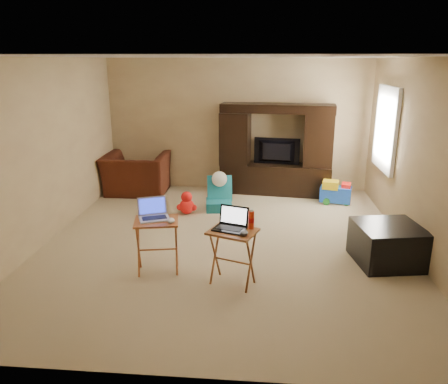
# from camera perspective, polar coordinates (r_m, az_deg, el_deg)

# --- Properties ---
(floor) EXTENTS (5.50, 5.50, 0.00)m
(floor) POSITION_cam_1_polar(r_m,az_deg,el_deg) (6.19, 0.16, -6.56)
(floor) COLOR #C7B68A
(floor) RESTS_ON ground
(ceiling) EXTENTS (5.50, 5.50, 0.00)m
(ceiling) POSITION_cam_1_polar(r_m,az_deg,el_deg) (5.68, 0.19, 17.27)
(ceiling) COLOR silver
(ceiling) RESTS_ON ground
(wall_back) EXTENTS (5.00, 0.00, 5.00)m
(wall_back) POSITION_cam_1_polar(r_m,az_deg,el_deg) (8.51, 1.77, 8.70)
(wall_back) COLOR tan
(wall_back) RESTS_ON ground
(wall_front) EXTENTS (5.00, 0.00, 5.00)m
(wall_front) POSITION_cam_1_polar(r_m,az_deg,el_deg) (3.19, -4.05, -5.57)
(wall_front) COLOR tan
(wall_front) RESTS_ON ground
(wall_left) EXTENTS (0.00, 5.50, 5.50)m
(wall_left) POSITION_cam_1_polar(r_m,az_deg,el_deg) (6.51, -22.42, 4.87)
(wall_left) COLOR tan
(wall_left) RESTS_ON ground
(wall_right) EXTENTS (0.00, 5.50, 5.50)m
(wall_right) POSITION_cam_1_polar(r_m,az_deg,el_deg) (6.13, 24.23, 3.97)
(wall_right) COLOR tan
(wall_right) RESTS_ON ground
(window_pane) EXTENTS (0.00, 1.20, 1.20)m
(window_pane) POSITION_cam_1_polar(r_m,az_deg,el_deg) (7.55, 20.53, 7.75)
(window_pane) COLOR white
(window_pane) RESTS_ON ground
(window_frame) EXTENTS (0.06, 1.14, 1.34)m
(window_frame) POSITION_cam_1_polar(r_m,az_deg,el_deg) (7.55, 20.38, 7.76)
(window_frame) COLOR white
(window_frame) RESTS_ON ground
(entertainment_center) EXTENTS (2.12, 0.74, 1.69)m
(entertainment_center) POSITION_cam_1_polar(r_m,az_deg,el_deg) (8.28, 6.84, 5.53)
(entertainment_center) COLOR black
(entertainment_center) RESTS_ON floor
(television) EXTENTS (0.87, 0.24, 0.50)m
(television) POSITION_cam_1_polar(r_m,az_deg,el_deg) (8.24, 6.84, 5.24)
(television) COLOR black
(television) RESTS_ON entertainment_center
(recliner) EXTENTS (1.17, 1.02, 0.76)m
(recliner) POSITION_cam_1_polar(r_m,az_deg,el_deg) (8.48, -11.36, 2.33)
(recliner) COLOR #4C1D10
(recliner) RESTS_ON floor
(child_rocker) EXTENTS (0.49, 0.54, 0.57)m
(child_rocker) POSITION_cam_1_polar(r_m,az_deg,el_deg) (7.40, -0.70, -0.23)
(child_rocker) COLOR #16717E
(child_rocker) RESTS_ON floor
(plush_toy) EXTENTS (0.35, 0.29, 0.39)m
(plush_toy) POSITION_cam_1_polar(r_m,az_deg,el_deg) (7.26, -4.89, -1.39)
(plush_toy) COLOR red
(plush_toy) RESTS_ON floor
(push_toy) EXTENTS (0.62, 0.50, 0.41)m
(push_toy) POSITION_cam_1_polar(r_m,az_deg,el_deg) (8.05, 14.38, 0.06)
(push_toy) COLOR blue
(push_toy) RESTS_ON floor
(ottoman) EXTENTS (0.89, 0.89, 0.49)m
(ottoman) POSITION_cam_1_polar(r_m,az_deg,el_deg) (5.88, 20.59, -6.39)
(ottoman) COLOR black
(ottoman) RESTS_ON floor
(tray_table_left) EXTENTS (0.58, 0.49, 0.66)m
(tray_table_left) POSITION_cam_1_polar(r_m,az_deg,el_deg) (5.31, -8.68, -7.01)
(tray_table_left) COLOR #AA5429
(tray_table_left) RESTS_ON floor
(tray_table_right) EXTENTS (0.61, 0.56, 0.65)m
(tray_table_right) POSITION_cam_1_polar(r_m,az_deg,el_deg) (4.98, 1.13, -8.54)
(tray_table_right) COLOR #925A23
(tray_table_right) RESTS_ON floor
(laptop_left) EXTENTS (0.43, 0.39, 0.24)m
(laptop_left) POSITION_cam_1_polar(r_m,az_deg,el_deg) (5.18, -9.14, -2.29)
(laptop_left) COLOR #B6B6BB
(laptop_left) RESTS_ON tray_table_left
(laptop_right) EXTENTS (0.41, 0.37, 0.24)m
(laptop_right) POSITION_cam_1_polar(r_m,az_deg,el_deg) (4.82, 0.70, -3.62)
(laptop_right) COLOR black
(laptop_right) RESTS_ON tray_table_right
(mouse_left) EXTENTS (0.11, 0.15, 0.05)m
(mouse_left) POSITION_cam_1_polar(r_m,az_deg,el_deg) (5.07, -6.95, -3.73)
(mouse_left) COLOR silver
(mouse_left) RESTS_ON tray_table_left
(mouse_right) EXTENTS (0.10, 0.14, 0.05)m
(mouse_right) POSITION_cam_1_polar(r_m,az_deg,el_deg) (4.72, 2.64, -5.33)
(mouse_right) COLOR #39393E
(mouse_right) RESTS_ON tray_table_right
(water_bottle) EXTENTS (0.06, 0.06, 0.20)m
(water_bottle) POSITION_cam_1_polar(r_m,az_deg,el_deg) (4.87, 3.58, -3.67)
(water_bottle) COLOR red
(water_bottle) RESTS_ON tray_table_right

